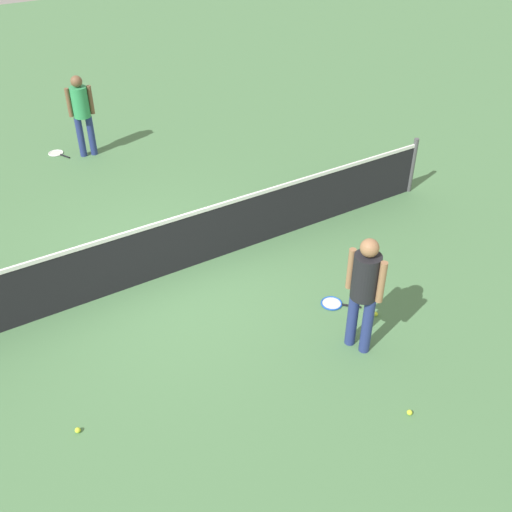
{
  "coord_description": "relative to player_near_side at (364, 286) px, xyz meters",
  "views": [
    {
      "loc": [
        -2.73,
        -6.95,
        5.54
      ],
      "look_at": [
        0.71,
        -1.39,
        0.9
      ],
      "focal_mm": 41.68,
      "sensor_mm": 36.0,
      "label": 1
    }
  ],
  "objects": [
    {
      "name": "tennis_ball_by_net",
      "position": [
        -0.21,
        -1.22,
        -0.98
      ],
      "size": [
        0.07,
        0.07,
        0.07
      ],
      "primitive_type": "sphere",
      "color": "#C6E033",
      "rests_on": "ground_plane"
    },
    {
      "name": "player_near_side",
      "position": [
        0.0,
        0.0,
        0.0
      ],
      "size": [
        0.43,
        0.52,
        1.7
      ],
      "color": "navy",
      "rests_on": "ground_plane"
    },
    {
      "name": "player_far_side",
      "position": [
        -1.1,
        7.5,
        0.0
      ],
      "size": [
        0.53,
        0.4,
        1.7
      ],
      "color": "navy",
      "rests_on": "ground_plane"
    },
    {
      "name": "tennis_ball_near_player",
      "position": [
        -3.59,
        0.58,
        -0.98
      ],
      "size": [
        0.07,
        0.07,
        0.07
      ],
      "primitive_type": "sphere",
      "color": "#C6E033",
      "rests_on": "ground_plane"
    },
    {
      "name": "ground_plane",
      "position": [
        -1.43,
        2.77,
        -1.01
      ],
      "size": [
        40.0,
        40.0,
        0.0
      ],
      "primitive_type": "plane",
      "color": "#4C7A4C"
    },
    {
      "name": "court_net",
      "position": [
        -1.43,
        2.77,
        -0.51
      ],
      "size": [
        10.09,
        0.09,
        1.07
      ],
      "color": "#4C4C51",
      "rests_on": "ground_plane"
    },
    {
      "name": "tennis_racket_near_player",
      "position": [
        0.27,
        0.85,
        -1.0
      ],
      "size": [
        0.54,
        0.53,
        0.03
      ],
      "color": "blue",
      "rests_on": "ground_plane"
    },
    {
      "name": "tennis_ball_midcourt",
      "position": [
        0.62,
        0.33,
        -0.98
      ],
      "size": [
        0.07,
        0.07,
        0.07
      ],
      "primitive_type": "sphere",
      "color": "#C6E033",
      "rests_on": "ground_plane"
    },
    {
      "name": "tennis_racket_far_player",
      "position": [
        -1.68,
        7.91,
        -1.0
      ],
      "size": [
        0.42,
        0.6,
        0.03
      ],
      "color": "white",
      "rests_on": "ground_plane"
    }
  ]
}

